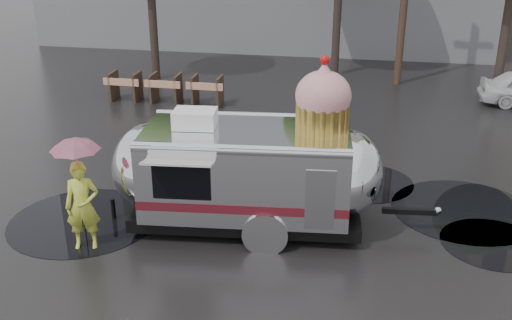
# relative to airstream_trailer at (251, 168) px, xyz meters

# --- Properties ---
(ground) EXTENTS (120.00, 120.00, 0.00)m
(ground) POSITION_rel_airstream_trailer_xyz_m (0.86, -1.76, -1.33)
(ground) COLOR black
(ground) RESTS_ON ground
(puddles) EXTENTS (11.43, 5.98, 0.01)m
(puddles) POSITION_rel_airstream_trailer_xyz_m (1.52, 0.86, -1.32)
(puddles) COLOR black
(puddles) RESTS_ON ground
(barricade_row) EXTENTS (4.30, 0.80, 1.00)m
(barricade_row) POSITION_rel_airstream_trailer_xyz_m (-4.69, 8.20, -0.80)
(barricade_row) COLOR #473323
(barricade_row) RESTS_ON ground
(airstream_trailer) EXTENTS (7.00, 3.09, 3.78)m
(airstream_trailer) POSITION_rel_airstream_trailer_xyz_m (0.00, 0.00, 0.00)
(airstream_trailer) COLOR silver
(airstream_trailer) RESTS_ON ground
(person_left) EXTENTS (0.76, 0.61, 1.83)m
(person_left) POSITION_rel_airstream_trailer_xyz_m (-3.05, -1.52, -0.41)
(person_left) COLOR #CFDB3F
(person_left) RESTS_ON ground
(umbrella_pink) EXTENTS (1.16, 1.16, 2.34)m
(umbrella_pink) POSITION_rel_airstream_trailer_xyz_m (-3.05, -1.52, 0.62)
(umbrella_pink) COLOR pink
(umbrella_pink) RESTS_ON ground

